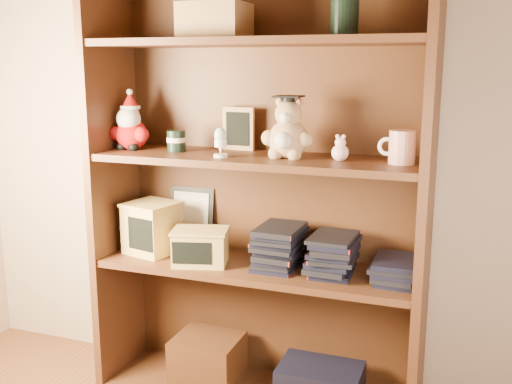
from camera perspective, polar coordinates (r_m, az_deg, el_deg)
bookcase at (r=2.18m, az=0.39°, el=-0.79°), size 1.20×0.35×1.60m
shelf_lower at (r=2.20m, az=-0.00°, el=-7.21°), size 1.14×0.33×0.02m
shelf_upper at (r=2.10m, az=-0.00°, el=3.13°), size 1.14×0.33×0.02m
santa_plush at (r=2.30m, az=-11.88°, el=6.10°), size 0.16×0.12×0.23m
teachers_tin at (r=2.22m, az=-7.59°, el=4.86°), size 0.07×0.07×0.08m
chalkboard_plaque at (r=2.24m, az=-1.67°, el=5.98°), size 0.12×0.07×0.16m
egg_cup at (r=2.06m, az=-3.40°, el=4.84°), size 0.05×0.05×0.10m
grad_teddy_bear at (r=2.05m, az=3.04°, el=5.56°), size 0.18×0.15×0.22m
pink_figurine at (r=2.01m, az=8.02°, el=3.95°), size 0.06×0.06×0.09m
teacher_mug at (r=1.98m, az=13.69°, el=4.18°), size 0.12×0.09×0.11m
certificate_frame at (r=2.41m, az=-6.16°, el=-2.33°), size 0.19×0.05×0.24m
treats_box at (r=2.34m, az=-9.85°, el=-3.33°), size 0.22×0.22×0.20m
pencils_box at (r=2.19m, az=-5.34°, el=-5.19°), size 0.23×0.19×0.13m
book_stack_left at (r=2.15m, az=2.11°, el=-5.13°), size 0.14×0.20×0.16m
book_stack_mid at (r=2.10m, az=7.43°, el=-6.08°), size 0.14×0.20×0.13m
book_stack_right at (r=2.07m, az=13.19°, el=-7.23°), size 0.14×0.20×0.08m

